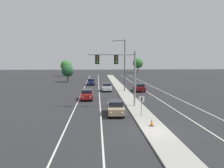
# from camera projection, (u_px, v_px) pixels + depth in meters

# --- Properties ---
(ground_plane) EXTENTS (260.00, 260.00, 0.00)m
(ground_plane) POSITION_uv_depth(u_px,v_px,m) (156.00, 133.00, 19.52)
(ground_plane) COLOR #28282B
(median_island) EXTENTS (2.40, 110.00, 0.15)m
(median_island) POSITION_uv_depth(u_px,v_px,m) (128.00, 97.00, 37.37)
(median_island) COLOR #9E9B93
(median_island) RESTS_ON ground
(lane_stripe_oncoming_center) EXTENTS (0.14, 100.00, 0.01)m
(lane_stripe_oncoming_center) POSITION_uv_depth(u_px,v_px,m) (99.00, 92.00, 44.02)
(lane_stripe_oncoming_center) COLOR silver
(lane_stripe_oncoming_center) RESTS_ON ground
(lane_stripe_receding_center) EXTENTS (0.14, 100.00, 0.01)m
(lane_stripe_receding_center) POSITION_uv_depth(u_px,v_px,m) (147.00, 92.00, 44.63)
(lane_stripe_receding_center) COLOR silver
(lane_stripe_receding_center) RESTS_ON ground
(edge_stripe_left) EXTENTS (0.14, 100.00, 0.01)m
(edge_stripe_left) POSITION_uv_depth(u_px,v_px,m) (82.00, 92.00, 43.80)
(edge_stripe_left) COLOR silver
(edge_stripe_left) RESTS_ON ground
(edge_stripe_right) EXTENTS (0.14, 100.00, 0.01)m
(edge_stripe_right) POSITION_uv_depth(u_px,v_px,m) (163.00, 92.00, 44.85)
(edge_stripe_right) COLOR silver
(edge_stripe_right) RESTS_ON ground
(overhead_signal_mast) EXTENTS (6.31, 0.44, 7.20)m
(overhead_signal_mast) POSITION_uv_depth(u_px,v_px,m) (120.00, 67.00, 29.64)
(overhead_signal_mast) COLOR gray
(overhead_signal_mast) RESTS_ON median_island
(median_sign_post) EXTENTS (0.60, 0.10, 2.20)m
(median_sign_post) POSITION_uv_depth(u_px,v_px,m) (141.00, 103.00, 24.58)
(median_sign_post) COLOR gray
(median_sign_post) RESTS_ON median_island
(street_lamp_median) EXTENTS (2.58, 0.28, 10.00)m
(street_lamp_median) POSITION_uv_depth(u_px,v_px,m) (124.00, 62.00, 43.85)
(street_lamp_median) COLOR #4C4C51
(street_lamp_median) RESTS_ON median_island
(car_oncoming_tan) EXTENTS (1.92, 4.51, 1.58)m
(car_oncoming_tan) POSITION_uv_depth(u_px,v_px,m) (116.00, 107.00, 25.96)
(car_oncoming_tan) COLOR tan
(car_oncoming_tan) RESTS_ON ground
(car_oncoming_red) EXTENTS (1.84, 4.48, 1.58)m
(car_oncoming_red) POSITION_uv_depth(u_px,v_px,m) (87.00, 94.00, 35.84)
(car_oncoming_red) COLOR maroon
(car_oncoming_red) RESTS_ON ground
(car_oncoming_white) EXTENTS (1.83, 4.47, 1.58)m
(car_oncoming_white) POSITION_uv_depth(u_px,v_px,m) (107.00, 87.00, 45.69)
(car_oncoming_white) COLOR silver
(car_oncoming_white) RESTS_ON ground
(car_oncoming_navy) EXTENTS (1.83, 4.47, 1.58)m
(car_oncoming_navy) POSITION_uv_depth(u_px,v_px,m) (91.00, 82.00, 56.94)
(car_oncoming_navy) COLOR #141E4C
(car_oncoming_navy) RESTS_ON ground
(car_receding_darkred) EXTENTS (1.86, 4.49, 1.58)m
(car_receding_darkred) POSITION_uv_depth(u_px,v_px,m) (139.00, 87.00, 45.18)
(car_receding_darkred) COLOR #5B0F14
(car_receding_darkred) RESTS_ON ground
(traffic_cone_median_nose) EXTENTS (0.36, 0.36, 0.74)m
(traffic_cone_median_nose) POSITION_uv_depth(u_px,v_px,m) (152.00, 122.00, 20.89)
(traffic_cone_median_nose) COLOR black
(traffic_cone_median_nose) RESTS_ON median_island
(tree_far_left_b) EXTENTS (4.30, 4.30, 6.23)m
(tree_far_left_b) POSITION_uv_depth(u_px,v_px,m) (66.00, 66.00, 87.25)
(tree_far_left_b) COLOR #4C3823
(tree_far_left_b) RESTS_ON ground
(tree_far_left_c) EXTENTS (3.36, 3.36, 4.86)m
(tree_far_left_c) POSITION_uv_depth(u_px,v_px,m) (68.00, 71.00, 63.87)
(tree_far_left_c) COLOR #4C3823
(tree_far_left_c) RESTS_ON ground
(tree_far_right_a) EXTENTS (5.03, 5.03, 7.28)m
(tree_far_right_a) POSITION_uv_depth(u_px,v_px,m) (138.00, 63.00, 110.05)
(tree_far_right_a) COLOR #4C3823
(tree_far_right_a) RESTS_ON ground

